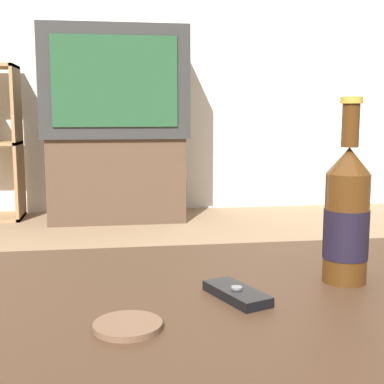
{
  "coord_description": "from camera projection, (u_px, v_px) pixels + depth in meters",
  "views": [
    {
      "loc": [
        -0.08,
        -0.7,
        0.68
      ],
      "look_at": [
        0.07,
        0.36,
        0.52
      ],
      "focal_mm": 50.0,
      "sensor_mm": 36.0,
      "label": 1
    }
  ],
  "objects": [
    {
      "name": "television",
      "position": [
        115.0,
        84.0,
        3.31
      ],
      "size": [
        0.88,
        0.52,
        0.66
      ],
      "color": "#2D2D2D",
      "rests_on": "tv_stand"
    },
    {
      "name": "coaster",
      "position": [
        128.0,
        326.0,
        0.65
      ],
      "size": [
        0.08,
        0.08,
        0.01
      ],
      "color": "brown",
      "rests_on": "coffee_table"
    },
    {
      "name": "beer_bottle",
      "position": [
        347.0,
        217.0,
        0.81
      ],
      "size": [
        0.07,
        0.07,
        0.28
      ],
      "color": "#47280F",
      "rests_on": "coffee_table"
    },
    {
      "name": "back_wall",
      "position": [
        122.0,
        18.0,
        3.56
      ],
      "size": [
        8.0,
        0.05,
        2.6
      ],
      "color": "silver",
      "rests_on": "ground_plane"
    },
    {
      "name": "cell_phone",
      "position": [
        237.0,
        294.0,
        0.75
      ],
      "size": [
        0.08,
        0.12,
        0.02
      ],
      "rotation": [
        0.0,
        0.0,
        0.37
      ],
      "color": "black",
      "rests_on": "coffee_table"
    },
    {
      "name": "coffee_table",
      "position": [
        177.0,
        348.0,
        0.74
      ],
      "size": [
        1.06,
        0.64,
        0.42
      ],
      "color": "#422B1C",
      "rests_on": "ground_plane"
    },
    {
      "name": "tv_stand",
      "position": [
        117.0,
        178.0,
        3.4
      ],
      "size": [
        0.83,
        0.47,
        0.52
      ],
      "color": "#4C3828",
      "rests_on": "ground_plane"
    }
  ]
}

